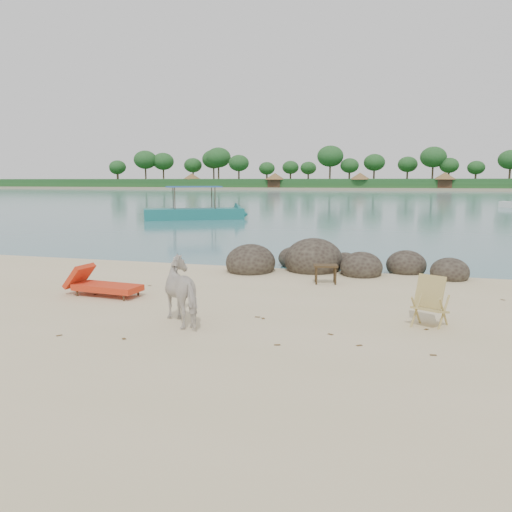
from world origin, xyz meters
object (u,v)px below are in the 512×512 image
at_px(cow, 186,292).
at_px(lounge_chair, 107,285).
at_px(side_table, 325,275).
at_px(boulders, 325,264).
at_px(deck_chair, 430,304).
at_px(boat_near, 194,192).

bearing_deg(cow, lounge_chair, -77.43).
height_order(cow, side_table, cow).
distance_m(boulders, side_table, 1.79).
xyz_separation_m(boulders, cow, (-1.70, -5.95, 0.36)).
distance_m(lounge_chair, deck_chair, 6.87).
xyz_separation_m(boulders, deck_chair, (2.58, -4.99, 0.20)).
relative_size(cow, deck_chair, 1.61).
height_order(cow, boat_near, boat_near).
relative_size(cow, side_table, 2.39).
xyz_separation_m(side_table, boat_near, (-11.83, 19.64, 1.60)).
distance_m(cow, deck_chair, 4.39).
bearing_deg(boat_near, cow, -97.09).
bearing_deg(cow, side_table, -162.73).
bearing_deg(side_table, deck_chair, -67.23).
height_order(deck_chair, boat_near, boat_near).
distance_m(cow, boat_near, 25.81).
bearing_deg(deck_chair, cow, -139.77).
xyz_separation_m(cow, boat_near, (-9.86, 23.82, 1.24)).
bearing_deg(deck_chair, lounge_chair, -156.79).
bearing_deg(lounge_chair, boulders, 51.41).
bearing_deg(cow, deck_chair, 145.18).
bearing_deg(deck_chair, side_table, 153.23).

